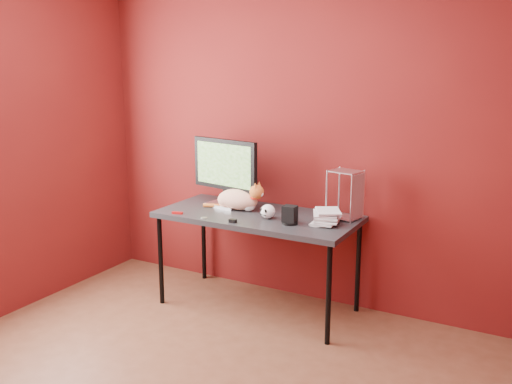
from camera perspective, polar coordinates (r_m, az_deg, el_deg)
The scene contains 11 objects.
room at distance 2.94m, azimuth -10.09°, elevation 4.38°, with size 3.52×3.52×2.61m.
desk at distance 4.30m, azimuth 0.18°, elevation -2.87°, with size 1.50×0.70×0.75m.
monitor at distance 4.46m, azimuth -3.11°, elevation 2.29°, with size 0.61×0.24×0.53m.
cat at distance 4.40m, azimuth -1.77°, elevation -0.72°, with size 0.51×0.20×0.24m.
skull_mug at distance 4.15m, azimuth 1.19°, elevation -1.95°, with size 0.11×0.11×0.10m.
speaker at distance 4.02m, azimuth 3.40°, elevation -2.36°, with size 0.12×0.12×0.13m.
book_stack at distance 3.97m, azimuth 6.16°, elevation 4.57°, with size 0.25×0.27×1.10m.
wire_rack at distance 4.18m, azimuth 8.89°, elevation -0.23°, with size 0.24×0.21×0.36m.
pocket_knife at distance 4.33m, azimuth -7.87°, elevation -2.09°, with size 0.08×0.02×0.02m, color #9A0B0C.
black_gadget at distance 4.06m, azimuth -2.34°, elevation -2.91°, with size 0.05×0.03×0.03m, color black.
washer at distance 4.19m, azimuth -5.23°, elevation -2.59°, with size 0.05×0.05×0.00m, color silver.
Camera 1 is at (1.83, -2.26, 1.88)m, focal length 40.00 mm.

